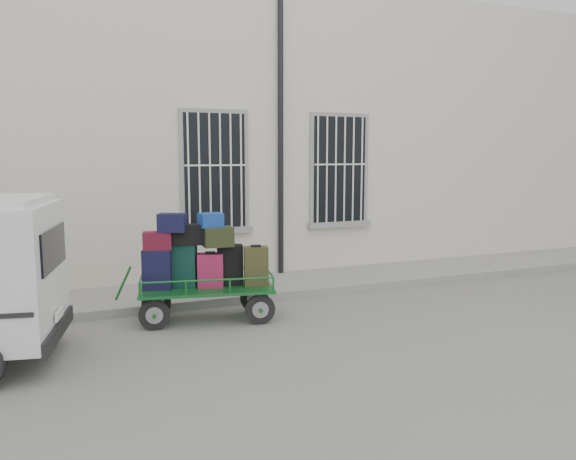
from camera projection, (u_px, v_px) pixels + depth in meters
The scene contains 4 objects.
ground at pixel (294, 324), 8.54m from camera, with size 80.00×80.00×0.00m, color slate.
building at pixel (203, 136), 13.18m from camera, with size 24.00×5.15×6.00m.
sidewalk at pixel (248, 288), 10.55m from camera, with size 24.00×1.70×0.15m, color gray.
luggage_cart at pixel (202, 266), 8.63m from camera, with size 2.44×1.31×1.69m.
Camera 1 is at (-3.23, -7.62, 2.56)m, focal length 35.00 mm.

